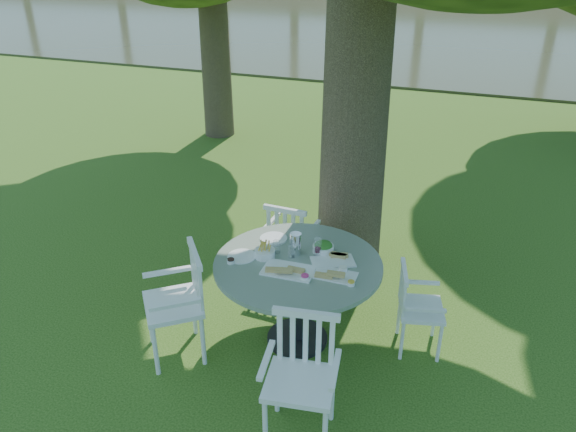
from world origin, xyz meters
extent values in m
plane|color=#1E3E0D|center=(0.00, 0.00, 0.00)|extent=(140.00, 140.00, 0.00)
cylinder|color=black|center=(0.38, -0.59, 0.02)|extent=(0.56, 0.56, 0.04)
cylinder|color=black|center=(0.38, -0.59, 0.42)|extent=(0.12, 0.12, 0.77)
cylinder|color=gray|center=(0.38, -0.59, 0.83)|extent=(1.47, 1.47, 0.04)
cylinder|color=white|center=(1.64, -0.45, 0.20)|extent=(0.03, 0.03, 0.40)
cylinder|color=white|center=(1.55, -0.10, 0.20)|extent=(0.03, 0.03, 0.40)
cylinder|color=white|center=(1.32, -0.53, 0.20)|extent=(0.03, 0.03, 0.40)
cylinder|color=white|center=(1.24, -0.18, 0.20)|extent=(0.03, 0.03, 0.40)
cube|color=white|center=(1.44, -0.32, 0.42)|extent=(0.46, 0.49, 0.04)
cube|color=white|center=(1.26, -0.36, 0.61)|extent=(0.13, 0.41, 0.41)
cylinder|color=white|center=(0.18, 0.59, 0.23)|extent=(0.04, 0.04, 0.45)
cylinder|color=white|center=(-0.23, 0.61, 0.23)|extent=(0.04, 0.04, 0.45)
cylinder|color=white|center=(0.16, 0.23, 0.23)|extent=(0.04, 0.04, 0.45)
cylinder|color=white|center=(-0.24, 0.25, 0.23)|extent=(0.04, 0.04, 0.45)
cube|color=white|center=(-0.03, 0.42, 0.47)|extent=(0.48, 0.44, 0.04)
cube|color=white|center=(-0.04, 0.22, 0.69)|extent=(0.47, 0.06, 0.46)
cylinder|color=white|center=(-0.88, -1.07, 0.25)|extent=(0.04, 0.04, 0.50)
cylinder|color=white|center=(-0.60, -1.42, 0.25)|extent=(0.04, 0.04, 0.50)
cylinder|color=white|center=(-0.56, -0.82, 0.25)|extent=(0.04, 0.04, 0.50)
cylinder|color=white|center=(-0.29, -1.17, 0.25)|extent=(0.04, 0.04, 0.50)
cube|color=white|center=(-0.58, -1.12, 0.53)|extent=(0.69, 0.69, 0.04)
cube|color=white|center=(-0.41, -0.98, 0.76)|extent=(0.35, 0.43, 0.51)
cylinder|color=white|center=(0.56, -1.85, 0.24)|extent=(0.04, 0.04, 0.49)
cylinder|color=white|center=(0.50, -1.46, 0.24)|extent=(0.04, 0.04, 0.49)
cylinder|color=white|center=(0.93, -1.40, 0.24)|extent=(0.04, 0.04, 0.49)
cube|color=white|center=(0.75, -1.63, 0.51)|extent=(0.56, 0.52, 0.04)
cube|color=white|center=(0.71, -1.41, 0.73)|extent=(0.50, 0.11, 0.50)
cube|color=white|center=(0.35, -0.75, 0.85)|extent=(0.44, 0.28, 0.02)
cube|color=white|center=(0.74, -0.69, 0.85)|extent=(0.35, 0.21, 0.01)
cube|color=white|center=(0.66, -0.49, 0.85)|extent=(0.43, 0.35, 0.02)
cylinder|color=white|center=(-0.12, -0.67, 0.85)|extent=(0.25, 0.25, 0.01)
cylinder|color=white|center=(0.03, -0.28, 0.85)|extent=(0.26, 0.26, 0.01)
cylinder|color=white|center=(0.07, -0.60, 0.88)|extent=(0.18, 0.18, 0.07)
cylinder|color=white|center=(0.53, -0.35, 0.88)|extent=(0.19, 0.19, 0.06)
cylinder|color=silver|center=(0.31, -0.46, 0.95)|extent=(0.10, 0.10, 0.20)
cylinder|color=white|center=(0.50, -0.43, 0.93)|extent=(0.07, 0.07, 0.18)
cylinder|color=white|center=(0.29, -0.52, 0.90)|extent=(0.06, 0.06, 0.11)
cylinder|color=white|center=(0.14, -0.50, 0.90)|extent=(0.07, 0.07, 0.12)
cylinder|color=white|center=(0.51, -0.83, 0.86)|extent=(0.07, 0.07, 0.03)
cylinder|color=white|center=(0.89, -0.78, 0.86)|extent=(0.06, 0.06, 0.03)
cylinder|color=white|center=(0.78, -0.60, 0.86)|extent=(0.08, 0.08, 0.03)
cylinder|color=white|center=(-0.17, -0.80, 0.86)|extent=(0.07, 0.07, 0.03)
cube|color=#30341E|center=(0.00, 23.00, 0.00)|extent=(100.00, 28.00, 0.12)
camera|label=1|loc=(1.69, -4.52, 3.41)|focal=35.00mm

